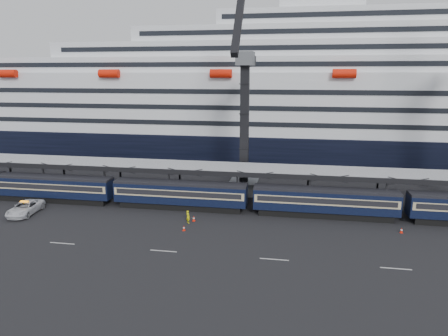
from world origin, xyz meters
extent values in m
plane|color=black|center=(0.00, 0.00, 0.00)|extent=(260.00, 260.00, 0.00)
cube|color=beige|center=(-38.00, -4.00, 0.01)|extent=(3.00, 0.15, 0.02)
cube|color=beige|center=(-26.00, -4.00, 0.01)|extent=(3.00, 0.15, 0.02)
cube|color=beige|center=(-14.00, -4.00, 0.01)|extent=(3.00, 0.15, 0.02)
cube|color=beige|center=(-2.00, -4.00, 0.01)|extent=(3.00, 0.15, 0.02)
cube|color=black|center=(-48.00, 10.00, 0.45)|extent=(17.48, 2.40, 0.90)
cube|color=black|center=(-48.00, 10.00, 2.25)|extent=(19.00, 2.80, 2.70)
cube|color=#C7B78C|center=(-48.00, 10.00, 2.55)|extent=(18.62, 2.92, 1.05)
cube|color=black|center=(-48.00, 10.00, 2.60)|extent=(17.86, 2.98, 0.70)
cube|color=black|center=(-48.00, 10.00, 3.75)|extent=(19.00, 2.50, 0.35)
cube|color=black|center=(-28.00, 10.00, 0.45)|extent=(17.48, 2.40, 0.90)
cube|color=black|center=(-28.00, 10.00, 2.25)|extent=(19.00, 2.80, 2.70)
cube|color=#C7B78C|center=(-28.00, 10.00, 2.55)|extent=(18.62, 2.92, 1.05)
cube|color=black|center=(-28.00, 10.00, 2.60)|extent=(17.86, 2.98, 0.70)
cube|color=black|center=(-28.00, 10.00, 3.75)|extent=(19.00, 2.50, 0.35)
cube|color=black|center=(-8.00, 10.00, 0.45)|extent=(17.48, 2.40, 0.90)
cube|color=black|center=(-8.00, 10.00, 2.25)|extent=(19.00, 2.80, 2.70)
cube|color=#C7B78C|center=(-8.00, 10.00, 2.55)|extent=(18.62, 2.92, 1.05)
cube|color=black|center=(-8.00, 10.00, 2.60)|extent=(17.86, 2.98, 0.70)
cube|color=black|center=(-8.00, 10.00, 3.75)|extent=(19.00, 2.50, 0.35)
cube|color=gray|center=(0.00, 14.00, 5.40)|extent=(130.00, 6.00, 0.25)
cube|color=black|center=(0.00, 11.00, 5.10)|extent=(130.00, 0.25, 0.70)
cube|color=black|center=(0.00, 17.00, 5.10)|extent=(130.00, 0.25, 0.70)
cube|color=black|center=(-60.00, 16.80, 2.70)|extent=(0.25, 0.25, 5.40)
cube|color=black|center=(-50.00, 11.20, 2.70)|extent=(0.25, 0.25, 5.40)
cube|color=black|center=(-50.00, 16.80, 2.70)|extent=(0.25, 0.25, 5.40)
cube|color=black|center=(-40.00, 11.20, 2.70)|extent=(0.25, 0.25, 5.40)
cube|color=black|center=(-40.00, 16.80, 2.70)|extent=(0.25, 0.25, 5.40)
cube|color=black|center=(-30.00, 11.20, 2.70)|extent=(0.25, 0.25, 5.40)
cube|color=black|center=(-30.00, 16.80, 2.70)|extent=(0.25, 0.25, 5.40)
cube|color=black|center=(-20.00, 11.20, 2.70)|extent=(0.25, 0.25, 5.40)
cube|color=black|center=(-20.00, 16.80, 2.70)|extent=(0.25, 0.25, 5.40)
cube|color=black|center=(-10.00, 11.20, 2.70)|extent=(0.25, 0.25, 5.40)
cube|color=black|center=(-10.00, 16.80, 2.70)|extent=(0.25, 0.25, 5.40)
cube|color=black|center=(0.00, 11.20, 2.70)|extent=(0.25, 0.25, 5.40)
cube|color=black|center=(0.00, 16.80, 2.70)|extent=(0.25, 0.25, 5.40)
cube|color=black|center=(0.00, 46.00, 3.50)|extent=(200.00, 28.00, 7.00)
cube|color=silver|center=(0.00, 46.00, 13.00)|extent=(190.00, 26.88, 12.00)
cube|color=silver|center=(0.00, 46.00, 20.50)|extent=(160.00, 24.64, 3.00)
cube|color=black|center=(0.00, 33.63, 20.50)|extent=(153.60, 0.12, 0.90)
cube|color=silver|center=(0.00, 46.00, 23.50)|extent=(124.00, 21.84, 3.00)
cube|color=black|center=(0.00, 35.03, 23.50)|extent=(119.04, 0.12, 0.90)
cube|color=silver|center=(0.00, 46.00, 26.50)|extent=(90.00, 19.04, 3.00)
cube|color=black|center=(0.00, 36.43, 26.50)|extent=(86.40, 0.12, 0.90)
cube|color=silver|center=(0.00, 46.00, 29.50)|extent=(56.00, 16.24, 3.00)
cube|color=black|center=(0.00, 37.83, 29.50)|extent=(53.76, 0.12, 0.90)
cube|color=silver|center=(-8.00, 46.00, 32.00)|extent=(16.00, 12.00, 2.50)
cylinder|color=red|center=(-70.00, 31.96, 18.80)|extent=(4.00, 1.60, 1.60)
cylinder|color=red|center=(-48.00, 31.96, 18.80)|extent=(4.00, 1.60, 1.60)
cylinder|color=red|center=(-26.00, 31.96, 18.80)|extent=(4.00, 1.60, 1.60)
cylinder|color=red|center=(-4.00, 31.96, 18.80)|extent=(4.00, 1.60, 1.60)
cube|color=#4C4F54|center=(-20.00, 19.00, 1.00)|extent=(4.50, 4.50, 2.00)
cube|color=black|center=(-20.00, 19.00, 11.00)|extent=(1.30, 1.30, 18.00)
cube|color=#4C4F54|center=(-20.00, 19.00, 21.00)|extent=(2.60, 3.20, 2.00)
cube|color=black|center=(-20.00, 13.21, 27.89)|extent=(0.90, 12.26, 14.37)
cube|color=black|center=(-20.00, 21.52, 21.00)|extent=(0.90, 5.04, 0.90)
cube|color=black|center=(-20.00, 24.04, 20.80)|extent=(2.20, 1.60, 1.60)
imported|color=silver|center=(-48.37, 4.09, 0.87)|extent=(3.49, 6.51, 1.74)
imported|color=yellow|center=(-25.48, 4.56, 0.85)|extent=(0.74, 0.70, 1.69)
cube|color=red|center=(-25.33, 2.00, 0.02)|extent=(0.34, 0.34, 0.04)
cone|color=red|center=(-25.33, 2.00, 0.36)|extent=(0.29, 0.29, 0.65)
cylinder|color=white|center=(-25.33, 2.00, 0.36)|extent=(0.24, 0.24, 0.11)
cube|color=red|center=(-24.92, 5.37, 0.02)|extent=(0.38, 0.38, 0.04)
cone|color=red|center=(-24.92, 5.37, 0.40)|extent=(0.32, 0.32, 0.72)
cylinder|color=white|center=(-24.92, 5.37, 0.40)|extent=(0.27, 0.27, 0.12)
cube|color=red|center=(0.88, 5.75, 0.02)|extent=(0.36, 0.36, 0.04)
cone|color=red|center=(0.88, 5.75, 0.37)|extent=(0.30, 0.30, 0.67)
cylinder|color=white|center=(0.88, 5.75, 0.37)|extent=(0.25, 0.25, 0.11)
camera|label=1|loc=(-12.75, -42.48, 18.86)|focal=32.00mm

